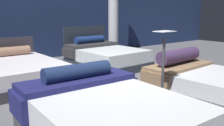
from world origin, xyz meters
TOP-DOWN VIEW (x-y plane):
  - ground_plane at (0.00, 0.00)m, footprint 18.00×18.00m
  - showroom_back_wall at (0.00, 4.05)m, footprint 18.00×0.06m
  - bed_0 at (-1.13, -1.18)m, footprint 1.68×2.09m
  - bed_1 at (1.12, -1.14)m, footprint 1.56×2.09m
  - bed_2 at (-1.12, 1.80)m, footprint 1.52×2.17m
  - bed_3 at (1.17, 1.89)m, footprint 1.63×2.02m
  - price_sign at (0.00, -1.04)m, footprint 0.28×0.24m
  - support_pillar at (2.48, 3.15)m, footprint 0.33×0.33m

SIDE VIEW (x-z plane):
  - ground_plane at x=0.00m, z-range -0.02..0.00m
  - bed_2 at x=-1.12m, z-range -0.18..0.65m
  - bed_1 at x=1.12m, z-range -0.14..0.61m
  - bed_0 at x=-1.13m, z-range -0.11..0.65m
  - bed_3 at x=1.17m, z-range -0.24..0.79m
  - price_sign at x=0.00m, z-range -0.12..1.04m
  - showroom_back_wall at x=0.00m, z-range 0.00..3.50m
  - support_pillar at x=2.48m, z-range 0.00..3.50m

